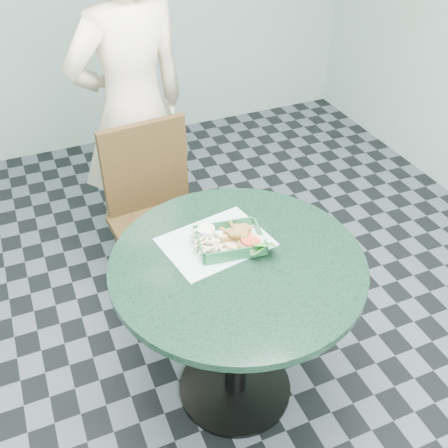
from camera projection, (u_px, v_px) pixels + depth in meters
name	position (u px, v px, depth m)	size (l,w,h in m)	color
floor	(235.00, 387.00, 2.36)	(4.00, 5.00, 0.02)	#303335
cafe_table	(237.00, 297.00, 2.01)	(0.93, 0.93, 0.75)	black
dining_chair	(155.00, 206.00, 2.56)	(0.43, 0.43, 0.93)	black
diner_person	(130.00, 82.00, 2.51)	(0.75, 0.49, 2.06)	beige
placemat	(216.00, 246.00, 1.98)	(0.38, 0.29, 0.00)	silver
food_basket	(230.00, 247.00, 1.96)	(0.24, 0.18, 0.05)	#1D5B31
crab_sandwich	(238.00, 238.00, 1.94)	(0.13, 0.13, 0.08)	tan
fries_pile	(212.00, 247.00, 1.92)	(0.11, 0.12, 0.05)	#CEBE8B
sauce_ramekin	(206.00, 238.00, 1.94)	(0.06, 0.06, 0.04)	white
garnish_cup	(254.00, 246.00, 1.92)	(0.11, 0.11, 0.04)	white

